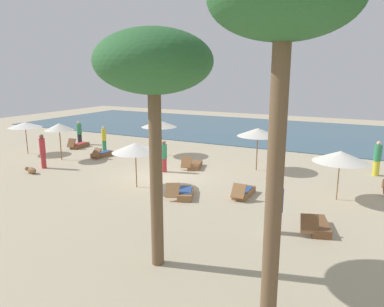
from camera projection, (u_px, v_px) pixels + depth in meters
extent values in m
plane|color=#BCAD8E|center=(164.00, 177.00, 18.65)|extent=(60.00, 60.00, 0.00)
cube|color=#3D6075|center=(261.00, 130.00, 33.37)|extent=(48.00, 16.00, 0.06)
cylinder|color=brown|center=(159.00, 138.00, 23.31)|extent=(0.05, 0.05, 2.23)
cone|color=silver|center=(159.00, 124.00, 23.10)|extent=(2.27, 2.27, 0.43)
cylinder|color=brown|center=(60.00, 142.00, 22.02)|extent=(0.06, 0.06, 2.22)
cone|color=silver|center=(59.00, 127.00, 21.81)|extent=(1.73, 1.73, 0.42)
cylinder|color=brown|center=(257.00, 150.00, 19.69)|extent=(0.06, 0.06, 2.29)
cone|color=silver|center=(258.00, 132.00, 19.48)|extent=(2.23, 2.23, 0.43)
cylinder|color=olive|center=(338.00, 176.00, 15.08)|extent=(0.05, 0.05, 2.06)
cone|color=silver|center=(340.00, 156.00, 14.89)|extent=(2.23, 2.23, 0.45)
cylinder|color=brown|center=(26.00, 138.00, 23.73)|extent=(0.05, 0.05, 2.05)
cone|color=white|center=(25.00, 125.00, 23.53)|extent=(2.10, 2.10, 0.34)
cylinder|color=olive|center=(136.00, 166.00, 16.76)|extent=(0.05, 0.05, 2.08)
cone|color=white|center=(135.00, 147.00, 16.57)|extent=(2.17, 2.17, 0.45)
cube|color=brown|center=(103.00, 154.00, 23.07)|extent=(0.82, 1.57, 0.28)
cube|color=brown|center=(96.00, 152.00, 22.36)|extent=(0.64, 0.57, 0.52)
cube|color=#2D4C8C|center=(103.00, 152.00, 23.04)|extent=(0.67, 1.12, 0.03)
cube|color=olive|center=(244.00, 193.00, 15.76)|extent=(0.61, 1.50, 0.28)
cube|color=olive|center=(239.00, 191.00, 15.09)|extent=(0.57, 0.45, 0.56)
cube|color=#2D4C8C|center=(244.00, 189.00, 15.72)|extent=(0.52, 1.05, 0.03)
cube|color=brown|center=(319.00, 226.00, 12.34)|extent=(1.02, 1.61, 0.28)
cube|color=brown|center=(310.00, 224.00, 11.79)|extent=(0.65, 0.52, 0.61)
cube|color=brown|center=(80.00, 146.00, 25.86)|extent=(0.79, 1.56, 0.28)
cube|color=brown|center=(71.00, 143.00, 25.23)|extent=(0.61, 0.43, 0.61)
cube|color=#BF3338|center=(80.00, 143.00, 25.83)|extent=(0.64, 1.11, 0.03)
cube|color=olive|center=(186.00, 193.00, 15.66)|extent=(1.15, 1.61, 0.28)
cube|color=olive|center=(172.00, 190.00, 15.17)|extent=(0.71, 0.65, 0.55)
cube|color=#2D4C8C|center=(186.00, 190.00, 15.63)|extent=(0.89, 1.17, 0.03)
cube|color=brown|center=(195.00, 165.00, 20.42)|extent=(1.01, 1.61, 0.28)
cube|color=brown|center=(186.00, 162.00, 19.86)|extent=(0.67, 0.58, 0.57)
cylinder|color=#BF3338|center=(164.00, 165.00, 19.50)|extent=(0.35, 0.35, 0.74)
cylinder|color=#338C59|center=(164.00, 151.00, 19.34)|extent=(0.41, 0.41, 0.77)
sphere|color=brown|center=(164.00, 143.00, 19.23)|extent=(0.21, 0.21, 0.21)
cylinder|color=white|center=(276.00, 222.00, 12.06)|extent=(0.45, 0.45, 0.76)
cylinder|color=#2D4C8C|center=(278.00, 200.00, 11.89)|extent=(0.53, 0.53, 0.80)
sphere|color=brown|center=(278.00, 186.00, 11.78)|extent=(0.22, 0.22, 0.22)
cylinder|color=yellow|center=(376.00, 168.00, 18.81)|extent=(0.35, 0.35, 0.79)
cylinder|color=#338C59|center=(378.00, 153.00, 18.63)|extent=(0.41, 0.41, 0.83)
sphere|color=beige|center=(379.00, 143.00, 18.51)|extent=(0.22, 0.22, 0.22)
cylinder|color=#338C59|center=(104.00, 146.00, 24.63)|extent=(0.33, 0.33, 0.74)
cylinder|color=yellow|center=(104.00, 135.00, 24.46)|extent=(0.39, 0.39, 0.77)
sphere|color=beige|center=(103.00, 128.00, 24.35)|extent=(0.21, 0.21, 0.21)
cylinder|color=#BF3338|center=(44.00, 161.00, 20.25)|extent=(0.32, 0.32, 0.83)
cylinder|color=#BF3338|center=(42.00, 146.00, 20.07)|extent=(0.37, 0.37, 0.87)
sphere|color=brown|center=(41.00, 136.00, 19.95)|extent=(0.24, 0.24, 0.24)
cylinder|color=#26262D|center=(80.00, 139.00, 27.02)|extent=(0.43, 0.43, 0.75)
cylinder|color=#338C59|center=(79.00, 129.00, 26.85)|extent=(0.50, 0.50, 0.78)
sphere|color=beige|center=(79.00, 123.00, 26.74)|extent=(0.21, 0.21, 0.21)
cylinder|color=brown|center=(156.00, 178.00, 9.67)|extent=(0.34, 0.34, 5.02)
ellipsoid|color=#2D6633|center=(153.00, 61.00, 9.00)|extent=(3.01, 3.01, 1.65)
cylinder|color=brown|center=(274.00, 188.00, 7.15)|extent=(0.35, 0.35, 6.08)
cube|color=olive|center=(32.00, 173.00, 19.23)|extent=(0.45, 0.29, 0.04)
ellipsoid|color=olive|center=(32.00, 170.00, 19.19)|extent=(0.74, 0.44, 0.31)
sphere|color=olive|center=(27.00, 169.00, 19.26)|extent=(0.22, 0.22, 0.22)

